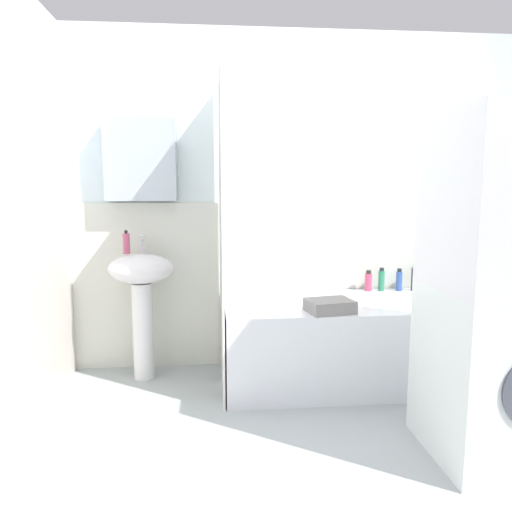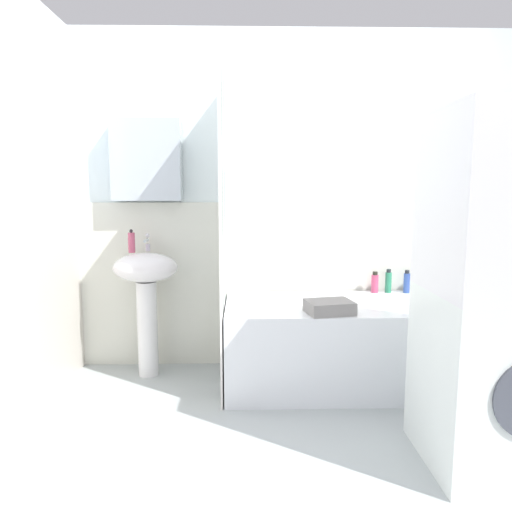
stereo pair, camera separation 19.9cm
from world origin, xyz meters
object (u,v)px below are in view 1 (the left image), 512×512
(bathtub, at_px, (337,342))
(body_wash_bottle, at_px, (381,280))
(conditioner_bottle, at_px, (399,280))
(washer_dryer_stack, at_px, (504,289))
(soap_dispenser, at_px, (126,243))
(lotion_bottle, at_px, (368,281))
(sink, at_px, (142,288))
(shampoo_bottle, at_px, (415,278))
(towel_folded, at_px, (330,306))

(bathtub, height_order, body_wash_bottle, body_wash_bottle)
(conditioner_bottle, distance_m, washer_dryer_stack, 1.27)
(conditioner_bottle, relative_size, washer_dryer_stack, 0.10)
(bathtub, height_order, washer_dryer_stack, washer_dryer_stack)
(soap_dispenser, xyz_separation_m, washer_dryer_stack, (1.95, -1.16, -0.11))
(body_wash_bottle, relative_size, lotion_bottle, 1.12)
(bathtub, bearing_deg, lotion_bottle, 45.86)
(sink, relative_size, washer_dryer_stack, 0.52)
(sink, xyz_separation_m, lotion_bottle, (1.62, 0.13, -0.01))
(body_wash_bottle, bearing_deg, washer_dryer_stack, -83.65)
(shampoo_bottle, relative_size, towel_folded, 0.71)
(sink, height_order, towel_folded, sink)
(bathtub, bearing_deg, shampoo_bottle, 24.32)
(washer_dryer_stack, bearing_deg, sink, 148.41)
(lotion_bottle, xyz_separation_m, washer_dryer_stack, (0.24, -1.27, 0.20))
(shampoo_bottle, bearing_deg, sink, -176.92)
(shampoo_bottle, xyz_separation_m, conditioner_bottle, (-0.12, 0.01, -0.01))
(soap_dispenser, xyz_separation_m, bathtub, (1.40, -0.22, -0.66))
(sink, relative_size, soap_dispenser, 5.40)
(soap_dispenser, distance_m, shampoo_bottle, 2.08)
(towel_folded, distance_m, washer_dryer_stack, 0.99)
(shampoo_bottle, bearing_deg, bathtub, -155.68)
(bathtub, relative_size, towel_folded, 5.57)
(sink, bearing_deg, lotion_bottle, 4.49)
(lotion_bottle, height_order, towel_folded, lotion_bottle)
(soap_dispenser, relative_size, shampoo_bottle, 0.84)
(washer_dryer_stack, bearing_deg, soap_dispenser, 149.12)
(lotion_bottle, bearing_deg, sink, -175.51)
(bathtub, relative_size, conditioner_bottle, 9.15)
(towel_folded, relative_size, washer_dryer_stack, 0.16)
(soap_dispenser, bearing_deg, body_wash_bottle, 3.11)
(conditioner_bottle, xyz_separation_m, body_wash_bottle, (-0.13, 0.01, 0.00))
(shampoo_bottle, height_order, towel_folded, shampoo_bottle)
(lotion_bottle, height_order, washer_dryer_stack, washer_dryer_stack)
(bathtub, bearing_deg, soap_dispenser, 171.29)
(sink, bearing_deg, bathtub, -8.26)
(soap_dispenser, height_order, body_wash_bottle, soap_dispenser)
(soap_dispenser, xyz_separation_m, shampoo_bottle, (2.06, 0.08, -0.29))
(shampoo_bottle, relative_size, lotion_bottle, 1.26)
(shampoo_bottle, height_order, lotion_bottle, shampoo_bottle)
(conditioner_bottle, height_order, lotion_bottle, conditioner_bottle)
(shampoo_bottle, height_order, washer_dryer_stack, washer_dryer_stack)
(sink, relative_size, towel_folded, 3.19)
(conditioner_bottle, xyz_separation_m, towel_folded, (-0.66, -0.56, -0.04))
(conditioner_bottle, bearing_deg, lotion_bottle, 176.15)
(lotion_bottle, relative_size, towel_folded, 0.56)
(soap_dispenser, distance_m, towel_folded, 1.41)
(lotion_bottle, relative_size, washer_dryer_stack, 0.09)
(conditioner_bottle, height_order, washer_dryer_stack, washer_dryer_stack)
(shampoo_bottle, xyz_separation_m, lotion_bottle, (-0.35, 0.02, -0.02))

